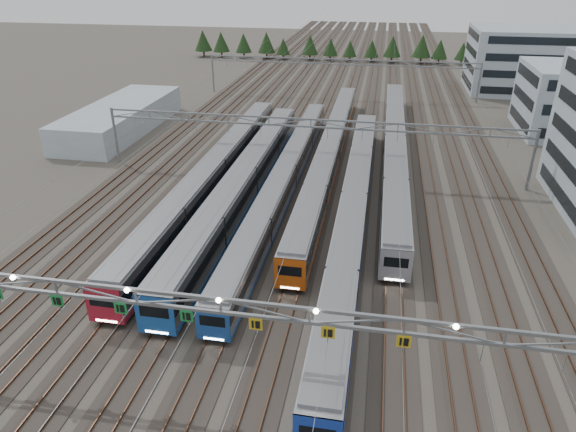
% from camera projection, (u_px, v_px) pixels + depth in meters
% --- Properties ---
extents(ground, '(400.00, 400.00, 0.00)m').
position_uv_depth(ground, '(227.00, 393.00, 35.05)').
color(ground, '#47423A').
rests_on(ground, ground).
extents(track_bed, '(54.00, 260.00, 5.42)m').
position_uv_depth(track_bed, '(346.00, 76.00, 122.23)').
color(track_bed, '#2D2823').
rests_on(track_bed, ground).
extents(train_a, '(3.08, 56.89, 4.02)m').
position_uv_depth(train_a, '(215.00, 173.00, 64.95)').
color(train_a, black).
rests_on(train_a, ground).
extents(train_b, '(3.17, 53.70, 4.14)m').
position_uv_depth(train_b, '(245.00, 181.00, 62.28)').
color(train_b, black).
rests_on(train_b, ground).
extents(train_c, '(2.71, 59.72, 3.53)m').
position_uv_depth(train_c, '(286.00, 176.00, 64.47)').
color(train_c, black).
rests_on(train_c, ground).
extents(train_d, '(2.83, 65.17, 3.68)m').
position_uv_depth(train_d, '(330.00, 151.00, 72.80)').
color(train_d, black).
rests_on(train_d, ground).
extents(train_e, '(2.87, 62.38, 3.73)m').
position_uv_depth(train_e, '(354.00, 206.00, 56.48)').
color(train_e, black).
rests_on(train_e, ground).
extents(train_f, '(2.92, 66.35, 3.81)m').
position_uv_depth(train_f, '(394.00, 146.00, 74.42)').
color(train_f, black).
rests_on(train_f, ground).
extents(gantry_near, '(56.36, 0.61, 8.08)m').
position_uv_depth(gantry_near, '(219.00, 310.00, 31.76)').
color(gantry_near, gray).
rests_on(gantry_near, ground).
extents(gantry_mid, '(56.36, 0.36, 8.00)m').
position_uv_depth(gantry_mid, '(311.00, 130.00, 67.31)').
color(gantry_mid, gray).
rests_on(gantry_mid, ground).
extents(gantry_far, '(56.36, 0.36, 8.00)m').
position_uv_depth(gantry_far, '(341.00, 66.00, 106.85)').
color(gantry_far, gray).
rests_on(gantry_far, ground).
extents(depot_bldg_mid, '(14.00, 16.00, 11.11)m').
position_uv_depth(depot_bldg_mid, '(568.00, 100.00, 84.84)').
color(depot_bldg_mid, '#9AADB8').
rests_on(depot_bldg_mid, ground).
extents(depot_bldg_north, '(22.00, 18.00, 13.33)m').
position_uv_depth(depot_bldg_north, '(522.00, 60.00, 111.95)').
color(depot_bldg_north, '#9AADB8').
rests_on(depot_bldg_north, ground).
extents(west_shed, '(10.00, 30.00, 4.42)m').
position_uv_depth(west_shed, '(121.00, 118.00, 87.52)').
color(west_shed, '#9AADB8').
rests_on(west_shed, ground).
extents(treeline, '(81.20, 5.60, 7.02)m').
position_uv_depth(treeline, '(329.00, 45.00, 146.58)').
color(treeline, '#332114').
rests_on(treeline, ground).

